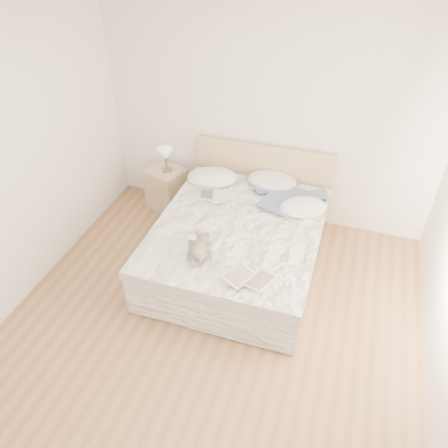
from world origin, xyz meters
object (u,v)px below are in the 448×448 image
(bed, at_px, (240,241))
(nightstand, at_px, (167,188))
(childrens_book, at_px, (250,278))
(teddy_bear, at_px, (197,253))
(photo_book, at_px, (214,196))
(table_lamp, at_px, (166,155))

(bed, relative_size, nightstand, 3.83)
(bed, height_order, childrens_book, bed)
(bed, relative_size, teddy_bear, 6.98)
(teddy_bear, bearing_deg, photo_book, 95.72)
(photo_book, xyz_separation_m, teddy_bear, (0.18, -1.01, 0.02))
(table_lamp, xyz_separation_m, teddy_bear, (0.98, -1.47, -0.13))
(table_lamp, relative_size, photo_book, 0.87)
(photo_book, distance_m, childrens_book, 1.37)
(bed, xyz_separation_m, childrens_book, (0.34, -0.85, 0.32))
(childrens_book, relative_size, teddy_bear, 1.35)
(childrens_book, distance_m, teddy_bear, 0.58)
(nightstand, relative_size, teddy_bear, 1.82)
(table_lamp, distance_m, teddy_bear, 1.77)
(bed, xyz_separation_m, photo_book, (-0.41, 0.31, 0.32))
(bed, bearing_deg, nightstand, 147.80)
(photo_book, bearing_deg, childrens_book, -72.63)
(table_lamp, height_order, photo_book, table_lamp)
(nightstand, height_order, table_lamp, table_lamp)
(bed, bearing_deg, table_lamp, 147.42)
(nightstand, distance_m, childrens_book, 2.29)
(photo_book, xyz_separation_m, childrens_book, (0.74, -1.16, 0.00))
(nightstand, height_order, childrens_book, childrens_book)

